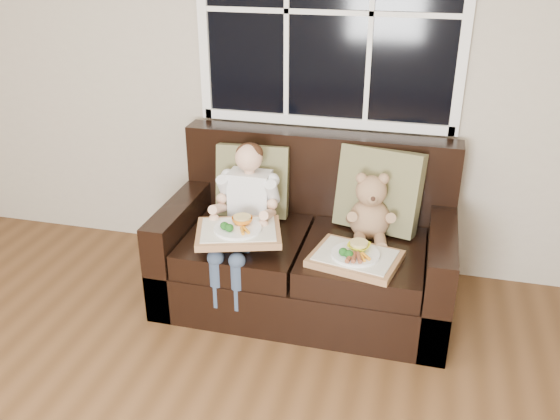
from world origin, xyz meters
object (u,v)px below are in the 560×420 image
(loveseat, at_px, (308,251))
(tray_right, at_px, (355,257))
(child, at_px, (245,205))
(teddy_bear, at_px, (370,211))
(tray_left, at_px, (238,231))

(loveseat, distance_m, tray_right, 0.47)
(child, bearing_deg, tray_right, -15.16)
(teddy_bear, relative_size, tray_left, 0.76)
(tray_right, bearing_deg, loveseat, 149.05)
(teddy_bear, bearing_deg, tray_right, -106.85)
(tray_left, height_order, tray_right, tray_left)
(teddy_bear, distance_m, tray_left, 0.77)
(child, bearing_deg, loveseat, 18.19)
(teddy_bear, bearing_deg, tray_left, -163.31)
(tray_left, bearing_deg, loveseat, 28.76)
(loveseat, height_order, child, child)
(loveseat, distance_m, tray_left, 0.54)
(loveseat, height_order, teddy_bear, loveseat)
(loveseat, relative_size, tray_right, 3.24)
(teddy_bear, distance_m, tray_right, 0.34)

